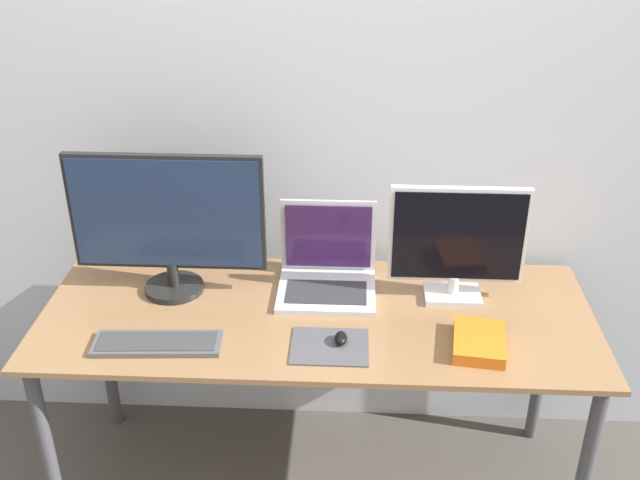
% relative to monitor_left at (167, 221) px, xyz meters
% --- Properties ---
extents(wall_back, '(7.00, 0.05, 2.50)m').
position_rel_monitor_left_xyz_m(wall_back, '(0.47, 0.29, 0.28)').
color(wall_back, silver).
rests_on(wall_back, ground_plane).
extents(desk, '(1.71, 0.67, 0.72)m').
position_rel_monitor_left_xyz_m(desk, '(0.47, -0.11, -0.34)').
color(desk, olive).
rests_on(desk, ground_plane).
extents(monitor_left, '(0.61, 0.19, 0.47)m').
position_rel_monitor_left_xyz_m(monitor_left, '(0.00, 0.00, 0.00)').
color(monitor_left, black).
rests_on(monitor_left, desk).
extents(monitor_right, '(0.42, 0.12, 0.38)m').
position_rel_monitor_left_xyz_m(monitor_right, '(0.90, 0.00, -0.05)').
color(monitor_right, silver).
rests_on(monitor_right, desk).
extents(laptop, '(0.31, 0.27, 0.27)m').
position_rel_monitor_left_xyz_m(laptop, '(0.49, 0.05, -0.19)').
color(laptop, silver).
rests_on(laptop, desk).
extents(keyboard, '(0.37, 0.14, 0.02)m').
position_rel_monitor_left_xyz_m(keyboard, '(0.02, -0.31, -0.24)').
color(keyboard, '#4C4C51').
rests_on(keyboard, desk).
extents(mousepad, '(0.22, 0.18, 0.00)m').
position_rel_monitor_left_xyz_m(mousepad, '(0.52, -0.29, -0.25)').
color(mousepad, '#47474C').
rests_on(mousepad, desk).
extents(mouse, '(0.04, 0.06, 0.03)m').
position_rel_monitor_left_xyz_m(mouse, '(0.55, -0.27, -0.23)').
color(mouse, black).
rests_on(mouse, mousepad).
extents(book, '(0.17, 0.22, 0.04)m').
position_rel_monitor_left_xyz_m(book, '(0.94, -0.27, -0.23)').
color(book, orange).
rests_on(book, desk).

